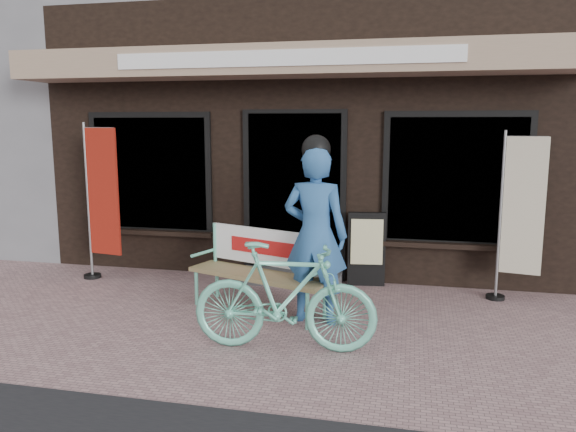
% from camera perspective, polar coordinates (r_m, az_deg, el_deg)
% --- Properties ---
extents(ground, '(70.00, 70.00, 0.00)m').
position_cam_1_polar(ground, '(5.65, -3.62, -11.64)').
color(ground, '#A37D7D').
rests_on(ground, ground).
extents(storefront, '(7.00, 6.77, 6.00)m').
position_cam_1_polar(storefront, '(10.18, 4.25, 14.84)').
color(storefront, black).
rests_on(storefront, ground).
extents(bench, '(1.67, 0.93, 0.88)m').
position_cam_1_polar(bench, '(6.13, -2.61, -4.86)').
color(bench, '#67CAAC').
rests_on(bench, ground).
extents(person, '(0.69, 0.48, 1.92)m').
position_cam_1_polar(person, '(5.69, 2.80, -1.61)').
color(person, '#2C5D99').
rests_on(person, ground).
extents(bicycle, '(1.69, 0.60, 0.99)m').
position_cam_1_polar(bicycle, '(5.06, -0.34, -8.23)').
color(bicycle, '#67CAAC').
rests_on(bicycle, ground).
extents(nobori_red, '(0.61, 0.26, 2.04)m').
position_cam_1_polar(nobori_red, '(7.59, -18.48, 1.55)').
color(nobori_red, gray).
rests_on(nobori_red, ground).
extents(nobori_cream, '(0.58, 0.25, 1.95)m').
position_cam_1_polar(nobori_cream, '(6.82, 22.42, 0.09)').
color(nobori_cream, gray).
rests_on(nobori_cream, ground).
extents(menu_stand, '(0.47, 0.15, 0.93)m').
position_cam_1_polar(menu_stand, '(7.11, 7.98, -3.27)').
color(menu_stand, black).
rests_on(menu_stand, ground).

